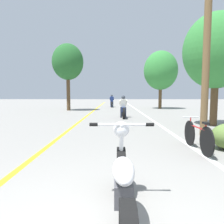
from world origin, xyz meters
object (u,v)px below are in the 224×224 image
object	(u,v)px
roadside_tree_left	(68,62)
motorcycle_foreground	(123,183)
motorcycle_rider_lead	(123,109)
roadside_tree_right_near	(216,51)
motorcycle_rider_far	(112,102)
roadside_tree_right_far	(161,71)
bicycle_parked	(197,136)
utility_pole	(207,38)

from	to	relation	value
roadside_tree_left	motorcycle_foreground	world-z (taller)	roadside_tree_left
motorcycle_rider_lead	roadside_tree_right_near	bearing A→B (deg)	-38.37
motorcycle_rider_far	roadside_tree_left	bearing A→B (deg)	-127.70
roadside_tree_right_far	motorcycle_rider_lead	world-z (taller)	roadside_tree_right_far
motorcycle_rider_lead	motorcycle_rider_far	world-z (taller)	motorcycle_rider_far
bicycle_parked	motorcycle_foreground	bearing A→B (deg)	-124.95
motorcycle_foreground	roadside_tree_right_near	bearing A→B (deg)	57.59
motorcycle_foreground	bicycle_parked	size ratio (longest dim) A/B	1.23
roadside_tree_right_near	roadside_tree_right_far	distance (m)	11.14
roadside_tree_right_near	motorcycle_foreground	xyz separation A→B (m)	(-4.47, -7.04, -2.92)
roadside_tree_right_far	motorcycle_foreground	world-z (taller)	roadside_tree_right_far
motorcycle_foreground	bicycle_parked	bearing A→B (deg)	55.05
bicycle_parked	roadside_tree_right_near	bearing A→B (deg)	59.46
bicycle_parked	roadside_tree_left	bearing A→B (deg)	115.91
utility_pole	bicycle_parked	xyz separation A→B (m)	(-1.03, -1.97, -2.97)
roadside_tree_right_near	roadside_tree_right_far	bearing A→B (deg)	89.60
roadside_tree_right_far	roadside_tree_left	xyz separation A→B (m)	(-8.79, -2.37, 0.45)
utility_pole	motorcycle_foreground	world-z (taller)	utility_pole
roadside_tree_right_near	motorcycle_rider_lead	world-z (taller)	roadside_tree_right_near
utility_pole	roadside_tree_left	distance (m)	13.18
roadside_tree_left	motorcycle_rider_far	distance (m)	7.32
roadside_tree_right_near	motorcycle_rider_far	bearing A→B (deg)	109.50
utility_pole	motorcycle_rider_far	distance (m)	16.52
motorcycle_foreground	bicycle_parked	xyz separation A→B (m)	(2.03, 2.90, -0.07)
utility_pole	roadside_tree_left	world-z (taller)	utility_pole
motorcycle_rider_far	utility_pole	bearing A→B (deg)	-77.74
utility_pole	roadside_tree_left	bearing A→B (deg)	123.73
bicycle_parked	motorcycle_rider_lead	bearing A→B (deg)	102.15
roadside_tree_right_far	roadside_tree_left	world-z (taller)	roadside_tree_left
roadside_tree_right_near	motorcycle_foreground	distance (m)	8.84
roadside_tree_right_near	bicycle_parked	xyz separation A→B (m)	(-2.44, -4.14, -2.99)
roadside_tree_left	bicycle_parked	size ratio (longest dim) A/B	3.36
motorcycle_rider_lead	motorcycle_rider_far	bearing A→B (deg)	94.60
roadside_tree_left	bicycle_parked	xyz separation A→B (m)	(6.27, -12.90, -3.91)
roadside_tree_left	motorcycle_foreground	distance (m)	16.81
utility_pole	roadside_tree_right_near	distance (m)	2.59
utility_pole	motorcycle_rider_lead	size ratio (longest dim) A/B	3.07
utility_pole	roadside_tree_left	size ratio (longest dim) A/B	1.10
utility_pole	bicycle_parked	bearing A→B (deg)	-117.63
roadside_tree_right_far	motorcycle_rider_far	distance (m)	6.48
roadside_tree_right_far	motorcycle_rider_far	xyz separation A→B (m)	(-4.94, 2.60, -3.29)
utility_pole	bicycle_parked	size ratio (longest dim) A/B	3.70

